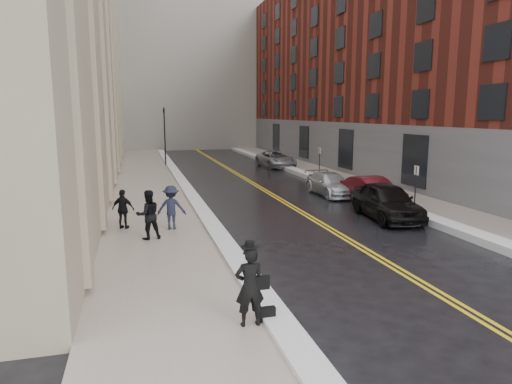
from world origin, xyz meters
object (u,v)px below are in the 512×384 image
pedestrian_a (148,215)px  pedestrian_c (123,209)px  car_maroon (373,191)px  pedestrian_main (250,287)px  car_silver_far (276,159)px  car_black (387,201)px  pedestrian_b (171,207)px  car_silver_near (330,184)px

pedestrian_a → pedestrian_c: 2.04m
car_maroon → pedestrian_main: 15.53m
car_silver_far → pedestrian_main: bearing=-112.5°
car_black → pedestrian_main: pedestrian_main is taller
pedestrian_main → pedestrian_a: pedestrian_a is taller
pedestrian_b → pedestrian_a: bearing=64.8°
pedestrian_main → pedestrian_b: pedestrian_main is taller
car_maroon → pedestrian_main: bearing=-133.3°
car_silver_near → car_silver_far: bearing=84.8°
car_silver_far → pedestrian_a: bearing=-122.4°
pedestrian_a → pedestrian_b: (0.93, 1.26, -0.03)m
pedestrian_b → car_silver_far: bearing=-106.5°
car_black → car_silver_far: car_black is taller
car_maroon → pedestrian_a: size_ratio=2.35×
pedestrian_main → pedestrian_c: pedestrian_main is taller
car_maroon → car_silver_near: bearing=104.0°
car_black → car_silver_far: size_ratio=0.93×
car_black → car_maroon: size_ratio=1.12×
pedestrian_a → pedestrian_b: size_ratio=1.04×
car_black → pedestrian_a: bearing=-167.2°
car_maroon → pedestrian_c: size_ratio=2.70×
car_silver_far → pedestrian_c: size_ratio=3.24×
pedestrian_main → pedestrian_b: bearing=-83.4°
pedestrian_c → car_silver_far: bearing=-97.7°
car_black → pedestrian_b: bearing=-174.1°
pedestrian_b → pedestrian_c: bearing=-5.5°
car_black → pedestrian_b: (-9.54, 0.02, 0.21)m
car_black → pedestrian_c: size_ratio=3.03×
car_black → car_silver_far: (1.10, 20.32, -0.10)m
pedestrian_a → pedestrian_main: bearing=92.0°
pedestrian_b → car_maroon: bearing=-152.0°
pedestrian_b → car_black: bearing=-169.0°
car_silver_far → pedestrian_b: 22.93m
car_black → pedestrian_b: 9.54m
car_maroon → pedestrian_b: 11.12m
car_silver_far → car_maroon: bearing=-94.2°
pedestrian_main → pedestrian_c: bearing=-73.1°
car_silver_far → pedestrian_c: bearing=-126.5°
car_silver_near → pedestrian_c: bearing=-154.5°
car_silver_far → pedestrian_b: bearing=-121.8°
car_silver_far → pedestrian_a: size_ratio=2.82×
pedestrian_a → car_black: bearing=174.8°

